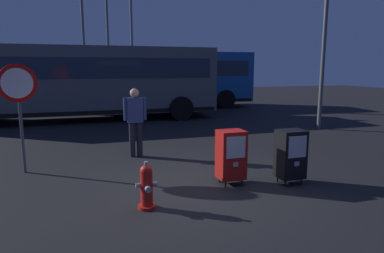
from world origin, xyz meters
name	(u,v)px	position (x,y,z in m)	size (l,w,h in m)	color
ground_plane	(196,186)	(0.00, 0.00, 0.00)	(60.00, 60.00, 0.00)	black
fire_hydrant	(147,187)	(-1.05, -0.72, 0.35)	(0.33, 0.32, 0.75)	red
newspaper_box_primary	(290,154)	(1.71, -0.40, 0.57)	(0.48, 0.42, 1.02)	black
newspaper_box_secondary	(231,154)	(0.64, -0.10, 0.57)	(0.48, 0.42, 1.02)	black
stop_sign	(19,96)	(-3.14, 1.85, 1.60)	(0.71, 0.31, 2.23)	#4C4F54
pedestrian	(135,118)	(-0.74, 2.46, 0.95)	(0.55, 0.22, 1.67)	black
bus_near	(87,79)	(-1.72, 9.05, 1.71)	(10.53, 2.90, 3.00)	#4C5156
bus_far	(155,76)	(1.85, 12.64, 1.71)	(10.68, 3.49, 3.00)	#19519E
street_light_near_left	(83,38)	(-1.75, 12.89, 3.69)	(0.32, 0.32, 6.28)	#4C4F54
street_light_near_right	(107,28)	(-0.41, 14.61, 4.38)	(0.32, 0.32, 7.61)	#4C4F54
street_light_far_right	(132,34)	(0.86, 14.04, 4.08)	(0.32, 0.32, 7.03)	#4C4F54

